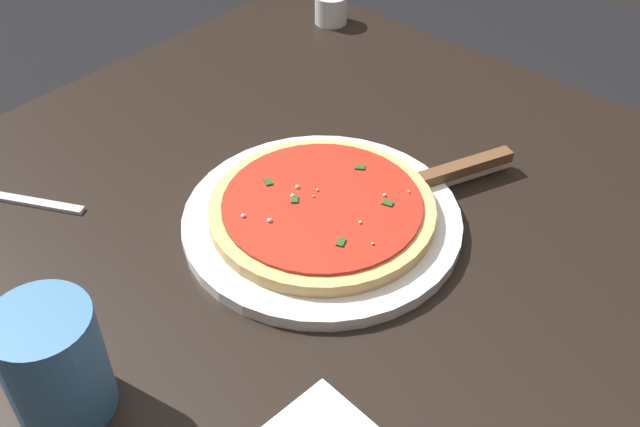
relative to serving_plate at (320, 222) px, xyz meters
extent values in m
cube|color=black|center=(-0.41, -0.42, -0.40)|extent=(0.06, 0.06, 0.73)
cube|color=black|center=(0.00, -0.03, -0.02)|extent=(0.96, 0.93, 0.03)
cylinder|color=white|center=(0.00, 0.00, 0.00)|extent=(0.32, 0.32, 0.02)
cylinder|color=#DBB26B|center=(0.00, 0.00, 0.02)|extent=(0.26, 0.26, 0.02)
cylinder|color=red|center=(0.00, 0.00, 0.03)|extent=(0.23, 0.23, 0.00)
sphere|color=#EFEACC|center=(0.01, 0.09, 0.03)|extent=(0.00, 0.00, 0.00)
sphere|color=#EFEACC|center=(0.00, -0.01, 0.03)|extent=(0.00, 0.00, 0.00)
sphere|color=#EFEACC|center=(0.07, -0.05, 0.03)|extent=(0.00, 0.00, 0.00)
sphere|color=#EFEACC|center=(-0.06, 0.05, 0.03)|extent=(0.00, 0.00, 0.00)
sphere|color=#EFEACC|center=(0.00, -0.04, 0.03)|extent=(0.00, 0.00, 0.00)
sphere|color=#EFEACC|center=(0.06, -0.02, 0.03)|extent=(0.01, 0.01, 0.01)
sphere|color=#EFEACC|center=(0.01, -0.03, 0.03)|extent=(0.01, 0.01, 0.01)
sphere|color=#EFEACC|center=(-0.01, -0.02, 0.03)|extent=(0.00, 0.00, 0.00)
sphere|color=#EFEACC|center=(-0.01, 0.06, 0.03)|extent=(0.00, 0.00, 0.00)
sphere|color=#EFEACC|center=(-0.08, 0.06, 0.03)|extent=(0.00, 0.00, 0.00)
cube|color=#23561E|center=(0.03, 0.06, 0.03)|extent=(0.01, 0.01, 0.00)
cube|color=#23561E|center=(-0.05, 0.06, 0.03)|extent=(0.01, 0.01, 0.00)
cube|color=#23561E|center=(-0.08, -0.01, 0.03)|extent=(0.01, 0.01, 0.00)
cube|color=#23561E|center=(0.01, -0.07, 0.03)|extent=(0.01, 0.01, 0.00)
cube|color=#23561E|center=(0.01, -0.03, 0.03)|extent=(0.01, 0.01, 0.00)
cube|color=silver|center=(-0.08, 0.03, 0.01)|extent=(0.11, 0.10, 0.00)
cube|color=brown|center=(-0.18, 0.08, 0.01)|extent=(0.13, 0.07, 0.01)
cylinder|color=teal|center=(0.33, -0.01, 0.05)|extent=(0.09, 0.09, 0.12)
cylinder|color=silver|center=(-0.41, -0.33, 0.02)|extent=(0.05, 0.05, 0.05)
cube|color=silver|center=(0.20, -0.29, -0.01)|extent=(0.08, 0.14, 0.00)
camera|label=1|loc=(0.47, 0.42, 0.55)|focal=40.70mm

